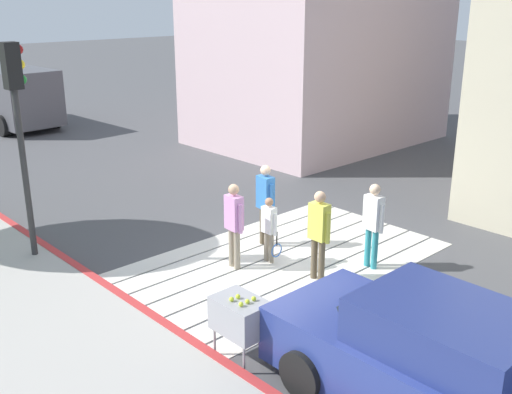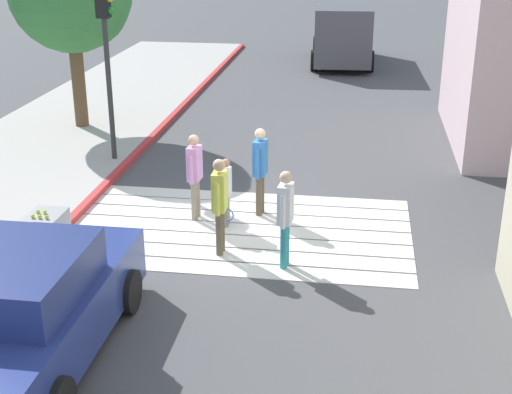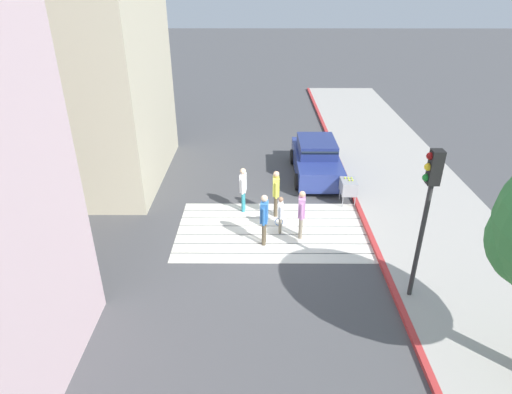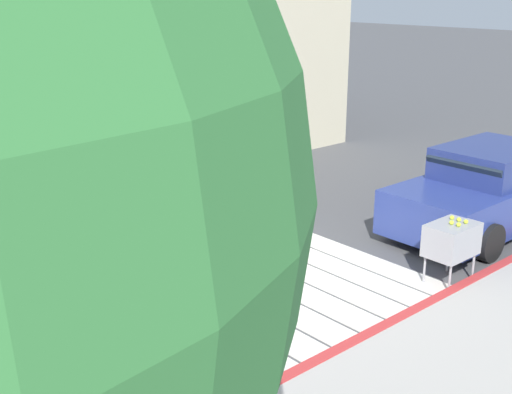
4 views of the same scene
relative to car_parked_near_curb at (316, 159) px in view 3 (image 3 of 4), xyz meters
The scene contains 13 objects.
ground_plane 5.02m from the car_parked_near_curb, 66.28° to the left, with size 120.00×120.00×0.00m, color #4C4C4F.
crosswalk_stripes 5.02m from the car_parked_near_curb, 66.28° to the left, with size 6.40×3.80×0.01m.
sidewalk_west 5.84m from the car_parked_near_curb, 128.35° to the left, with size 4.80×40.00×0.12m, color #ADA8A0.
curb_painted 4.77m from the car_parked_near_curb, 105.36° to the left, with size 0.16×40.00×0.13m, color #BC3333.
building_far_south 10.88m from the car_parked_near_curb, ahead, with size 8.00×7.04×7.20m.
car_parked_near_curb is the anchor object (origin of this frame).
traffic_light_corner 8.44m from the car_parked_near_curb, 101.22° to the left, with size 0.39×0.28×4.24m.
tennis_ball_cart 2.71m from the car_parked_near_curb, 109.41° to the left, with size 0.56×0.80×1.02m.
pedestrian_adult_lead 5.08m from the car_parked_near_curb, 77.78° to the left, with size 0.25×0.50×1.69m.
pedestrian_adult_trailing 3.97m from the car_parked_near_curb, 62.22° to the left, with size 0.22×0.51×1.73m.
pedestrian_adult_side 5.83m from the car_parked_near_curb, 66.95° to the left, with size 0.27×0.51×1.75m.
pedestrian_teen_behind 4.37m from the car_parked_near_curb, 46.44° to the left, with size 0.25×0.50×1.70m.
pedestrian_child_with_racket 4.99m from the car_parked_near_curb, 69.65° to the left, with size 0.28×0.41×1.34m.
Camera 3 is at (0.47, 12.64, 7.81)m, focal length 30.59 mm.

